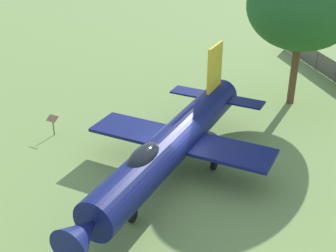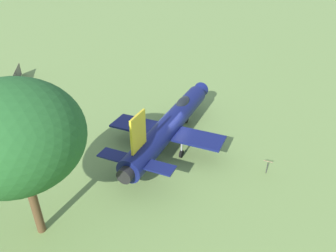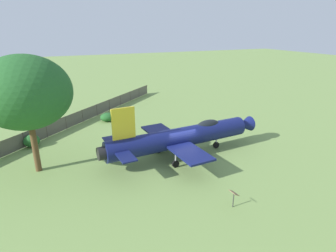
{
  "view_description": "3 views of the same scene",
  "coord_description": "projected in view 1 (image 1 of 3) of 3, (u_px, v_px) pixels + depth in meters",
  "views": [
    {
      "loc": [
        -15.71,
        -8.94,
        11.75
      ],
      "look_at": [
        -0.12,
        0.25,
        2.6
      ],
      "focal_mm": 47.91,
      "sensor_mm": 36.0,
      "label": 1
    },
    {
      "loc": [
        18.7,
        9.75,
        13.73
      ],
      "look_at": [
        1.44,
        0.62,
        2.59
      ],
      "focal_mm": 33.04,
      "sensor_mm": 36.0,
      "label": 2
    },
    {
      "loc": [
        9.72,
        19.5,
        10.58
      ],
      "look_at": [
        0.68,
        -1.02,
        2.59
      ],
      "focal_mm": 29.55,
      "sensor_mm": 36.0,
      "label": 3
    }
  ],
  "objects": [
    {
      "name": "ground_plane",
      "position": [
        174.0,
        175.0,
        21.43
      ],
      "size": [
        200.0,
        200.0,
        0.0
      ],
      "primitive_type": "plane",
      "color": "#75934C"
    },
    {
      "name": "display_jet",
      "position": [
        171.0,
        145.0,
        20.32
      ],
      "size": [
        14.97,
        9.12,
        5.06
      ],
      "rotation": [
        0.0,
        0.0,
        3.21
      ],
      "color": "#111951",
      "rests_on": "ground_plane"
    },
    {
      "name": "shade_tree",
      "position": [
        303.0,
        5.0,
        26.24
      ],
      "size": [
        6.51,
        6.6,
        8.92
      ],
      "color": "brown",
      "rests_on": "ground_plane"
    },
    {
      "name": "info_plaque",
      "position": [
        53.0,
        121.0,
        24.67
      ],
      "size": [
        0.43,
        0.62,
        1.14
      ],
      "color": "#333333",
      "rests_on": "ground_plane"
    }
  ]
}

